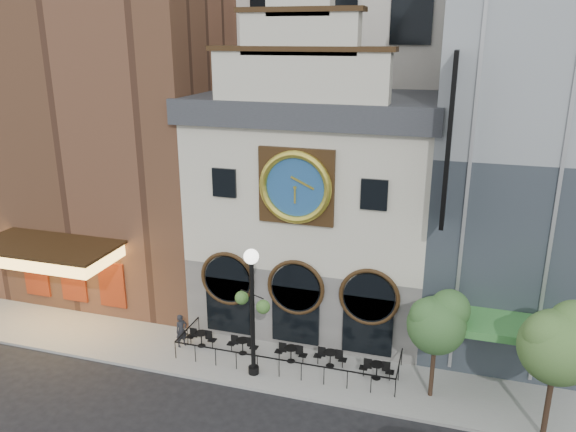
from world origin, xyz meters
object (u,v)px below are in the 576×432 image
(bistro_0, at_px, (201,338))
(bistro_4, at_px, (377,370))
(tree_right, at_px, (559,341))
(tree_left, at_px, (438,321))
(bistro_1, at_px, (243,345))
(pedestrian, at_px, (181,331))
(bistro_2, at_px, (291,353))
(lamppost, at_px, (252,299))
(bistro_3, at_px, (330,357))

(bistro_0, xyz_separation_m, bistro_4, (8.90, -0.23, 0.00))
(tree_right, bearing_deg, bistro_4, 164.38)
(bistro_4, relative_size, tree_right, 0.28)
(bistro_4, height_order, tree_left, tree_left)
(bistro_1, height_order, bistro_4, same)
(bistro_4, relative_size, pedestrian, 0.92)
(bistro_2, bearing_deg, pedestrian, -177.76)
(bistro_2, height_order, tree_left, tree_left)
(bistro_4, bearing_deg, tree_left, -11.77)
(bistro_1, height_order, bistro_2, same)
(pedestrian, bearing_deg, bistro_0, -41.80)
(tree_right, bearing_deg, bistro_2, 169.09)
(lamppost, distance_m, tree_left, 8.06)
(lamppost, height_order, tree_left, lamppost)
(bistro_1, bearing_deg, tree_right, -8.89)
(bistro_1, distance_m, pedestrian, 3.25)
(bistro_2, xyz_separation_m, bistro_4, (4.16, -0.20, 0.00))
(bistro_3, bearing_deg, lamppost, -153.66)
(bistro_0, height_order, bistro_2, same)
(bistro_3, bearing_deg, pedestrian, -177.04)
(lamppost, height_order, tree_right, lamppost)
(bistro_0, xyz_separation_m, tree_right, (15.80, -2.16, 3.74))
(tree_right, bearing_deg, bistro_3, 165.90)
(bistro_2, distance_m, lamppost, 3.92)
(bistro_4, bearing_deg, tree_right, -15.62)
(bistro_4, height_order, pedestrian, pedestrian)
(bistro_2, distance_m, pedestrian, 5.72)
(tree_left, height_order, tree_right, tree_right)
(bistro_3, xyz_separation_m, bistro_4, (2.26, -0.37, 0.00))
(bistro_0, xyz_separation_m, pedestrian, (-0.96, -0.25, 0.40))
(bistro_0, relative_size, pedestrian, 0.92)
(bistro_1, xyz_separation_m, tree_right, (13.54, -2.12, 3.74))
(bistro_1, bearing_deg, bistro_3, 2.38)
(bistro_0, distance_m, tree_left, 11.85)
(bistro_1, relative_size, bistro_2, 1.00)
(bistro_0, distance_m, pedestrian, 1.07)
(tree_left, distance_m, tree_right, 4.66)
(bistro_4, bearing_deg, pedestrian, -179.88)
(bistro_2, distance_m, tree_left, 7.40)
(bistro_4, xyz_separation_m, pedestrian, (-9.86, -0.02, 0.40))
(bistro_0, height_order, lamppost, lamppost)
(bistro_4, xyz_separation_m, tree_left, (2.49, -0.52, 3.16))
(tree_left, bearing_deg, bistro_4, 168.23)
(pedestrian, distance_m, tree_right, 17.20)
(bistro_2, height_order, bistro_3, same)
(bistro_3, height_order, tree_right, tree_right)
(bistro_0, relative_size, bistro_1, 1.00)
(pedestrian, distance_m, tree_left, 12.67)
(bistro_3, height_order, tree_left, tree_left)
(pedestrian, xyz_separation_m, tree_left, (12.35, -0.50, 2.77))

